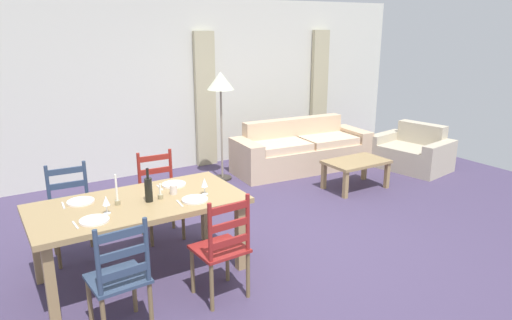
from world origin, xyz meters
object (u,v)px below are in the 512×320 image
Objects in this scene: dining_chair_far_left at (72,212)px; wine_glass_near_left at (106,201)px; wine_glass_near_right at (204,183)px; couch at (300,151)px; armchair_upholstered at (413,153)px; standing_lamp at (221,87)px; coffee_table at (356,165)px; dining_chair_near_right at (223,248)px; dining_chair_far_right at (160,195)px; dining_table at (139,210)px; coffee_cup_primary at (173,190)px; wine_bottle at (149,189)px; dining_chair_near_left at (120,278)px.

dining_chair_far_left is 0.99m from wine_glass_near_left.
wine_glass_near_right reaches higher than couch.
armchair_upholstered is at bearing -30.61° from couch.
dining_chair_far_left is at bearing -177.14° from armchair_upholstered.
dining_chair_far_left is at bearing 98.78° from wine_glass_near_left.
dining_chair_far_left is 0.59× the size of standing_lamp.
wine_glass_near_left is at bearing -166.38° from coffee_table.
dining_chair_near_right is 1.00× the size of dining_chair_far_right.
dining_chair_far_right is 5.96× the size of wine_glass_near_right.
wine_glass_near_left is at bearing -135.12° from standing_lamp.
dining_chair_far_left is 4.01m from couch.
wine_glass_near_left reaches higher than armchair_upholstered.
couch is (3.36, 1.99, -0.37)m from dining_table.
dining_chair_near_right is at bearing -37.63° from wine_glass_near_left.
dining_chair_near_right is at bearing -81.02° from coffee_cup_primary.
dining_chair_near_right is at bearing -158.46° from armchair_upholstered.
dining_chair_near_right reaches higher than coffee_cup_primary.
wine_glass_near_left is (-0.78, 0.60, 0.38)m from dining_chair_near_right.
armchair_upholstered is 3.38m from standing_lamp.
dining_chair_near_right is 10.67× the size of coffee_cup_primary.
wine_glass_near_left is 4.29m from couch.
wine_bottle is at bearing -166.47° from coffee_cup_primary.
dining_chair_far_left is 0.75× the size of armchair_upholstered.
dining_chair_far_left reaches higher than coffee_cup_primary.
couch is 2.60× the size of coffee_table.
dining_table is at bearing -178.26° from coffee_cup_primary.
coffee_table is (3.10, 0.76, -0.44)m from coffee_cup_primary.
wine_bottle is (0.50, 0.72, 0.39)m from dining_chair_near_left.
armchair_upholstered is (5.39, 1.81, -0.23)m from dining_chair_near_left.
dining_chair_near_right is 4.85m from armchair_upholstered.
wine_bottle is (-0.38, 0.69, 0.39)m from dining_chair_near_right.
armchair_upholstered is 0.78× the size of standing_lamp.
dining_table is 1.16× the size of standing_lamp.
coffee_cup_primary is (-0.13, -0.74, 0.32)m from dining_chair_far_right.
coffee_cup_primary is at bearing -43.11° from dining_chair_far_left.
wine_glass_near_left is (-0.40, -0.09, -0.01)m from wine_bottle.
wine_bottle reaches higher than dining_chair_near_left.
standing_lamp is at bearing 42.89° from dining_chair_far_right.
wine_glass_near_left is at bearing -156.41° from dining_table.
wine_glass_near_right is 0.13× the size of armchair_upholstered.
dining_chair_near_right and dining_chair_far_left have the same top height.
wine_bottle is 0.35× the size of coffee_table.
armchair_upholstered is at bearing 21.54° from dining_chair_near_right.
dining_chair_far_left is 2.98m from standing_lamp.
wine_bottle is at bearing 118.93° from dining_chair_near_right.
wine_bottle is at bearing 55.13° from dining_chair_near_left.
wine_glass_near_left is 5.45m from armchair_upholstered.
wine_glass_near_right is (1.06, -0.91, 0.38)m from dining_chair_far_left.
dining_chair_near_right reaches higher than wine_glass_near_left.
wine_glass_near_left is 1.79× the size of coffee_cup_primary.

